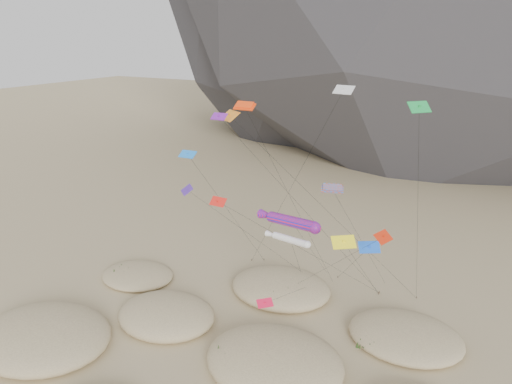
% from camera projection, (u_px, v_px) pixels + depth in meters
% --- Properties ---
extents(ground, '(500.00, 500.00, 0.00)m').
position_uv_depth(ground, '(216.00, 375.00, 49.76)').
color(ground, '#CCB789').
rests_on(ground, ground).
extents(dunes, '(52.30, 39.81, 3.61)m').
position_uv_depth(dunes, '(220.00, 346.00, 53.17)').
color(dunes, '#CCB789').
rests_on(dunes, ground).
extents(dune_grass, '(41.90, 28.99, 1.52)m').
position_uv_depth(dune_grass, '(228.00, 345.00, 52.98)').
color(dune_grass, black).
rests_on(dune_grass, ground).
extents(kite_stakes, '(23.96, 6.11, 0.30)m').
position_uv_depth(kite_stakes, '(327.00, 280.00, 68.23)').
color(kite_stakes, '#3F2D1E').
rests_on(kite_stakes, ground).
extents(rainbow_tube_kite, '(8.94, 15.55, 13.58)m').
position_uv_depth(rainbow_tube_kite, '(290.00, 221.00, 55.38)').
color(rainbow_tube_kite, '#FF1A4F').
rests_on(rainbow_tube_kite, ground).
extents(white_tube_kite, '(6.23, 13.11, 11.54)m').
position_uv_depth(white_tube_kite, '(288.00, 239.00, 54.72)').
color(white_tube_kite, white).
rests_on(white_tube_kite, ground).
extents(orange_parafoil, '(7.81, 12.92, 25.56)m').
position_uv_depth(orange_parafoil, '(246.00, 109.00, 53.23)').
color(orange_parafoil, '#FF3E0D').
rests_on(orange_parafoil, ground).
extents(multi_parafoil, '(3.05, 18.52, 18.60)m').
position_uv_depth(multi_parafoil, '(333.00, 190.00, 48.56)').
color(multi_parafoil, red).
rests_on(multi_parafoil, ground).
extents(delta_kites, '(27.23, 22.01, 27.52)m').
position_uv_depth(delta_kites, '(287.00, 181.00, 51.45)').
color(delta_kites, '#4A1CA7').
rests_on(delta_kites, ground).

